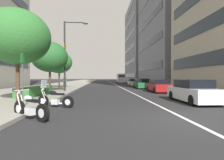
{
  "coord_description": "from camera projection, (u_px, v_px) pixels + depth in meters",
  "views": [
    {
      "loc": [
        -6.34,
        3.26,
        1.6
      ],
      "look_at": [
        14.48,
        1.92,
        1.31
      ],
      "focal_mm": 27.76,
      "sensor_mm": 36.0,
      "label": 1
    }
  ],
  "objects": [
    {
      "name": "sidewalk_right_plaza",
      "position": [
        64.0,
        85.0,
        35.79
      ],
      "size": [
        160.0,
        9.43,
        0.15
      ],
      "primitive_type": "cube",
      "color": "gray",
      "rests_on": "ground"
    },
    {
      "name": "street_tree_near_plaza_corner",
      "position": [
        59.0,
        62.0,
        25.13
      ],
      "size": [
        3.73,
        3.73,
        5.25
      ],
      "color": "#473323",
      "rests_on": "sidewalk_right_plaza"
    },
    {
      "name": "lane_centre_stripe",
      "position": [
        115.0,
        84.0,
        41.49
      ],
      "size": [
        110.0,
        0.16,
        0.01
      ],
      "primitive_type": "cube",
      "color": "silver",
      "rests_on": "ground"
    },
    {
      "name": "car_far_down_avenue",
      "position": [
        142.0,
        84.0,
        25.66
      ],
      "size": [
        4.67,
        2.07,
        1.45
      ],
      "rotation": [
        0.0,
        0.0,
        -0.05
      ],
      "color": "#236038",
      "rests_on": "ground"
    },
    {
      "name": "street_tree_by_lamp_post",
      "position": [
        50.0,
        57.0,
        18.1
      ],
      "size": [
        3.73,
        3.73,
        5.19
      ],
      "color": "#473323",
      "rests_on": "sidewalk_right_plaza"
    },
    {
      "name": "car_approaching_light",
      "position": [
        133.0,
        82.0,
        33.87
      ],
      "size": [
        4.44,
        1.85,
        1.38
      ],
      "rotation": [
        0.0,
        0.0,
        -0.0
      ],
      "color": "silver",
      "rests_on": "ground"
    },
    {
      "name": "office_tower_mid_left",
      "position": [
        155.0,
        43.0,
        70.59
      ],
      "size": [
        26.24,
        21.47,
        31.09
      ],
      "color": "gray",
      "rests_on": "ground"
    },
    {
      "name": "motorcycle_far_end_row",
      "position": [
        30.0,
        108.0,
        6.63
      ],
      "size": [
        1.41,
        1.81,
        1.11
      ],
      "rotation": [
        0.0,
        0.0,
        0.92
      ],
      "color": "black",
      "rests_on": "ground"
    },
    {
      "name": "ground_plane",
      "position": [
        187.0,
        120.0,
        6.56
      ],
      "size": [
        400.0,
        400.0,
        0.0
      ],
      "primitive_type": "plane",
      "color": "#262628"
    },
    {
      "name": "street_tree_far_plaza",
      "position": [
        17.0,
        37.0,
        10.31
      ],
      "size": [
        3.84,
        3.84,
        5.51
      ],
      "color": "#473323",
      "rests_on": "sidewalk_right_plaza"
    },
    {
      "name": "street_lamp_with_banners",
      "position": [
        68.0,
        48.0,
        18.94
      ],
      "size": [
        1.26,
        2.67,
        7.59
      ],
      "color": "#232326",
      "rests_on": "sidewalk_right_plaza"
    },
    {
      "name": "pedestrian_on_plaza",
      "position": [
        65.0,
        82.0,
        25.3
      ],
      "size": [
        0.43,
        0.48,
        1.7
      ],
      "rotation": [
        0.0,
        0.0,
        5.74
      ],
      "color": "#2D2D33",
      "rests_on": "sidewalk_right_plaza"
    },
    {
      "name": "car_lead_in_lane",
      "position": [
        159.0,
        86.0,
        19.23
      ],
      "size": [
        4.62,
        2.09,
        1.35
      ],
      "rotation": [
        0.0,
        0.0,
        -0.05
      ],
      "color": "maroon",
      "rests_on": "ground"
    },
    {
      "name": "delivery_van_ahead",
      "position": [
        121.0,
        78.0,
        50.21
      ],
      "size": [
        5.3,
        2.3,
        2.71
      ],
      "rotation": [
        0.0,
        0.0,
        -0.03
      ],
      "color": "silver",
      "rests_on": "ground"
    },
    {
      "name": "clipped_hedge_bed",
      "position": [
        36.0,
        91.0,
        14.47
      ],
      "size": [
        5.5,
        1.1,
        0.7
      ],
      "primitive_type": "cube",
      "color": "#337033",
      "rests_on": "sidewalk_right_plaza"
    },
    {
      "name": "car_following_behind",
      "position": [
        193.0,
        92.0,
        11.25
      ],
      "size": [
        4.48,
        1.89,
        1.46
      ],
      "rotation": [
        0.0,
        0.0,
        -0.02
      ],
      "color": "silver",
      "rests_on": "ground"
    },
    {
      "name": "parking_sign_by_curb",
      "position": [
        22.0,
        75.0,
        8.09
      ],
      "size": [
        0.32,
        0.06,
        2.58
      ],
      "color": "#47494C",
      "rests_on": "sidewalk_right_plaza"
    },
    {
      "name": "motorcycle_nearest_camera",
      "position": [
        55.0,
        99.0,
        9.31
      ],
      "size": [
        0.91,
        2.08,
        1.47
      ],
      "rotation": [
        0.0,
        0.0,
        1.23
      ],
      "color": "black",
      "rests_on": "ground"
    }
  ]
}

